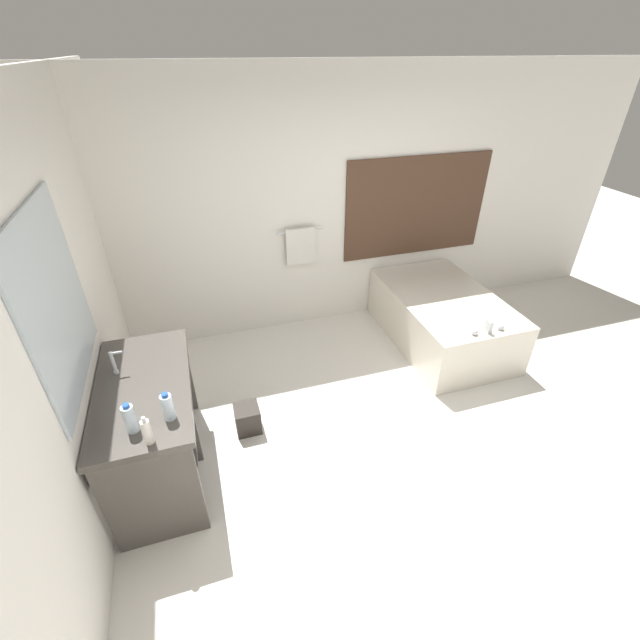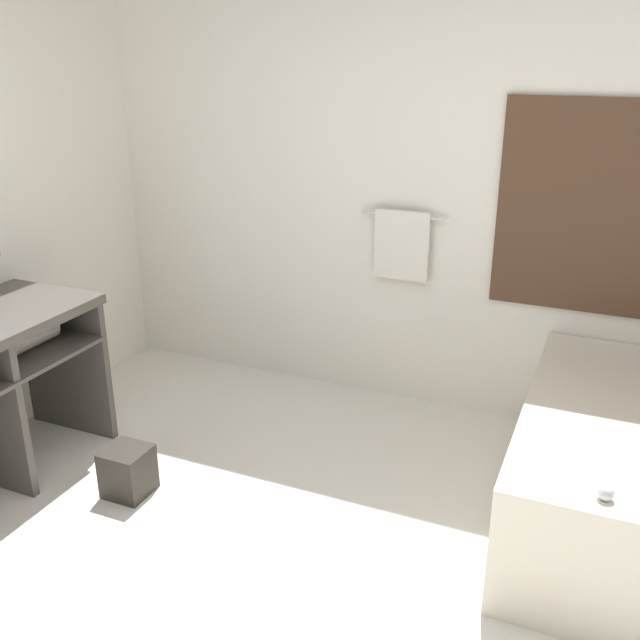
% 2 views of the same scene
% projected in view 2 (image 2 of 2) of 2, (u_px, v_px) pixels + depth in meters
% --- Properties ---
extents(wall_back_with_blinds, '(7.40, 0.13, 2.70)m').
position_uv_depth(wall_back_with_blinds, '(468.00, 183.00, 3.88)').
color(wall_back_with_blinds, white).
rests_on(wall_back_with_blinds, ground_plane).
extents(bathtub, '(1.02, 1.64, 0.69)m').
position_uv_depth(bathtub, '(639.00, 467.00, 3.14)').
color(bathtub, silver).
rests_on(bathtub, ground_plane).
extents(waste_bin, '(0.21, 0.21, 0.24)m').
position_uv_depth(waste_bin, '(128.00, 471.00, 3.45)').
color(waste_bin, '#2D2823').
rests_on(waste_bin, ground_plane).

